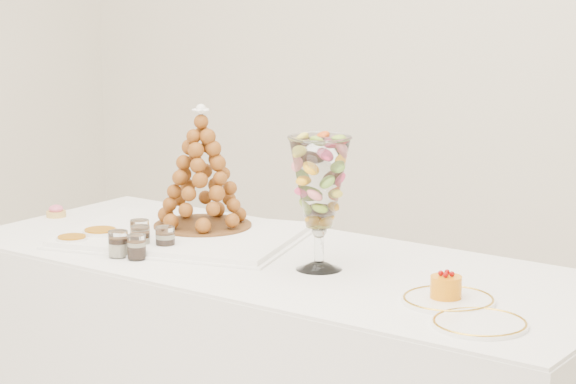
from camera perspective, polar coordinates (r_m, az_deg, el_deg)
The scene contains 15 objects.
buffet_table at distance 3.13m, azimuth -0.38°, elevation -9.66°, with size 1.88×0.81×0.71m.
lace_tray at distance 3.26m, azimuth -5.34°, elevation -2.20°, with size 0.64×0.48×0.02m, color white.
macaron_vase at distance 2.87m, azimuth 1.61°, elevation 0.40°, with size 0.16×0.16×0.35m.
cake_plate at distance 2.67m, azimuth 8.15°, elevation -5.47°, with size 0.22×0.22×0.01m, color white.
spare_plate at distance 2.51m, azimuth 9.71°, elevation -6.61°, with size 0.21×0.21×0.01m, color white.
pink_tart at distance 3.60m, azimuth -11.70°, elevation -0.98°, with size 0.06×0.06×0.04m.
verrine_a at distance 3.19m, azimuth -7.54°, elevation -2.06°, with size 0.05×0.05×0.07m, color white.
verrine_b at distance 3.13m, azimuth -7.50°, elevation -2.35°, with size 0.05×0.05×0.07m, color white.
verrine_c at distance 3.11m, azimuth -6.25°, elevation -2.41°, with size 0.05×0.05×0.07m, color white.
verrine_d at distance 3.07m, azimuth -8.62°, elevation -2.63°, with size 0.05×0.05×0.07m, color white.
verrine_e at distance 3.04m, azimuth -7.70°, elevation -2.79°, with size 0.05×0.05×0.07m, color white.
ramekin_back at distance 3.26m, azimuth -9.51°, elevation -2.20°, with size 0.10×0.10×0.03m, color white.
ramekin_front at distance 3.21m, azimuth -10.91°, elevation -2.52°, with size 0.09×0.09×0.03m, color white.
croquembouche at distance 3.28m, azimuth -4.40°, elevation 1.25°, with size 0.29×0.29×0.36m.
mousse_cake at distance 2.66m, azimuth 8.03°, elevation -4.78°, with size 0.07×0.07×0.07m.
Camera 1 is at (1.54, -2.05, 1.48)m, focal length 70.00 mm.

